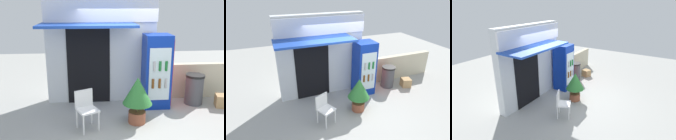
% 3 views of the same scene
% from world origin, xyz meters
% --- Properties ---
extents(ground, '(16.00, 16.00, 0.00)m').
position_xyz_m(ground, '(0.00, 0.00, 0.00)').
color(ground, '#A3A39E').
extents(storefront_building, '(2.95, 1.26, 2.79)m').
position_xyz_m(storefront_building, '(-0.68, 1.39, 1.47)').
color(storefront_building, silver).
rests_on(storefront_building, ground).
extents(drink_cooler, '(0.68, 0.68, 1.89)m').
position_xyz_m(drink_cooler, '(0.73, 0.89, 0.94)').
color(drink_cooler, '#0C2D9E').
rests_on(drink_cooler, ground).
extents(plastic_chair, '(0.54, 0.55, 0.85)m').
position_xyz_m(plastic_chair, '(-1.07, -0.17, 0.50)').
color(plastic_chair, white).
rests_on(plastic_chair, ground).
extents(potted_plant_near_shop, '(0.66, 0.66, 1.07)m').
position_xyz_m(potted_plant_near_shop, '(0.07, -0.02, 0.68)').
color(potted_plant_near_shop, '#995138').
rests_on(potted_plant_near_shop, ground).
extents(trash_bin, '(0.49, 0.49, 0.81)m').
position_xyz_m(trash_bin, '(1.79, 0.93, 0.41)').
color(trash_bin, '#47474C').
rests_on(trash_bin, ground).
extents(stone_boundary_wall, '(2.76, 0.21, 0.98)m').
position_xyz_m(stone_boundary_wall, '(2.70, 1.45, 0.49)').
color(stone_boundary_wall, beige).
rests_on(stone_boundary_wall, ground).
extents(cardboard_box, '(0.41, 0.42, 0.32)m').
position_xyz_m(cardboard_box, '(2.46, 0.66, 0.16)').
color(cardboard_box, tan).
rests_on(cardboard_box, ground).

